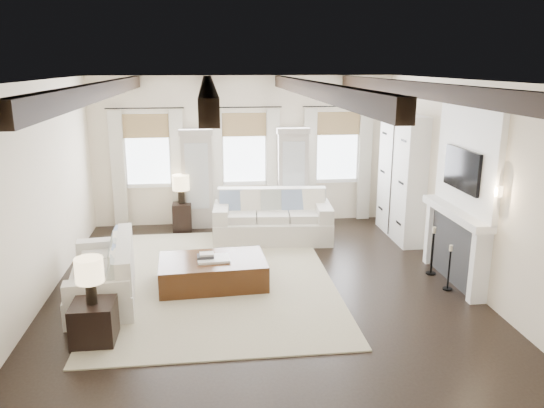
{
  "coord_description": "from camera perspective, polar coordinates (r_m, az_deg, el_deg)",
  "views": [
    {
      "loc": [
        -0.76,
        -7.65,
        3.44
      ],
      "look_at": [
        0.27,
        0.9,
        1.15
      ],
      "focal_mm": 35.0,
      "sensor_mm": 36.0,
      "label": 1
    }
  ],
  "objects": [
    {
      "name": "book_lower",
      "position": [
        8.45,
        -7.17,
        -5.6
      ],
      "size": [
        0.27,
        0.21,
        0.04
      ],
      "primitive_type": "cube",
      "rotation": [
        0.0,
        0.0,
        0.05
      ],
      "color": "#262628",
      "rests_on": "tray"
    },
    {
      "name": "side_table_front",
      "position": [
        7.22,
        -18.59,
        -11.99
      ],
      "size": [
        0.53,
        0.53,
        0.53
      ],
      "primitive_type": "cube",
      "color": "black",
      "rests_on": "ground"
    },
    {
      "name": "tray",
      "position": [
        8.44,
        -6.31,
        -5.88
      ],
      "size": [
        0.52,
        0.41,
        0.04
      ],
      "primitive_type": "cube",
      "rotation": [
        0.0,
        0.0,
        0.05
      ],
      "color": "white",
      "rests_on": "ottoman"
    },
    {
      "name": "ottoman",
      "position": [
        8.56,
        -6.39,
        -7.3
      ],
      "size": [
        1.72,
        1.13,
        0.44
      ],
      "primitive_type": "cube",
      "rotation": [
        0.0,
        0.0,
        0.05
      ],
      "color": "black",
      "rests_on": "ground"
    },
    {
      "name": "candlestick_far",
      "position": [
        9.29,
        16.85,
        -5.23
      ],
      "size": [
        0.17,
        0.17,
        0.83
      ],
      "color": "black",
      "rests_on": "ground"
    },
    {
      "name": "book_upper",
      "position": [
        8.44,
        -7.04,
        -5.36
      ],
      "size": [
        0.23,
        0.18,
        0.03
      ],
      "primitive_type": "cube",
      "rotation": [
        0.0,
        0.0,
        0.05
      ],
      "color": "beige",
      "rests_on": "book_lower"
    },
    {
      "name": "side_table_back",
      "position": [
        11.38,
        -9.63,
        -1.38
      ],
      "size": [
        0.39,
        0.39,
        0.59
      ],
      "primitive_type": "cube",
      "color": "black",
      "rests_on": "ground"
    },
    {
      "name": "candlestick_near",
      "position": [
        8.76,
        18.49,
        -6.87
      ],
      "size": [
        0.15,
        0.15,
        0.73
      ],
      "color": "black",
      "rests_on": "ground"
    },
    {
      "name": "area_rug",
      "position": [
        8.83,
        -5.8,
        -8.04
      ],
      "size": [
        3.67,
        4.98,
        0.02
      ],
      "primitive_type": "cube",
      "color": "#B8AF91",
      "rests_on": "ground"
    },
    {
      "name": "sofa_left",
      "position": [
        8.42,
        -17.37,
        -7.31
      ],
      "size": [
        1.16,
        2.12,
        0.87
      ],
      "color": "silver",
      "rests_on": "ground"
    },
    {
      "name": "lamp_front",
      "position": [
        6.96,
        -19.05,
        -7.02
      ],
      "size": [
        0.35,
        0.35,
        0.6
      ],
      "color": "black",
      "rests_on": "side_table_front"
    },
    {
      "name": "sofa_back",
      "position": [
        10.63,
        0.04,
        -1.72
      ],
      "size": [
        2.39,
        1.23,
        0.99
      ],
      "color": "silver",
      "rests_on": "ground"
    },
    {
      "name": "ground",
      "position": [
        8.42,
        -1.09,
        -9.23
      ],
      "size": [
        7.5,
        7.5,
        0.0
      ],
      "primitive_type": "plane",
      "color": "black",
      "rests_on": "ground"
    },
    {
      "name": "room_shell",
      "position": [
        8.81,
        3.12,
        4.73
      ],
      "size": [
        6.54,
        7.54,
        3.22
      ],
      "color": "#F7E8CD",
      "rests_on": "ground"
    },
    {
      "name": "lamp_back",
      "position": [
        11.2,
        -9.78,
        2.1
      ],
      "size": [
        0.35,
        0.35,
        0.61
      ],
      "color": "black",
      "rests_on": "side_table_back"
    }
  ]
}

